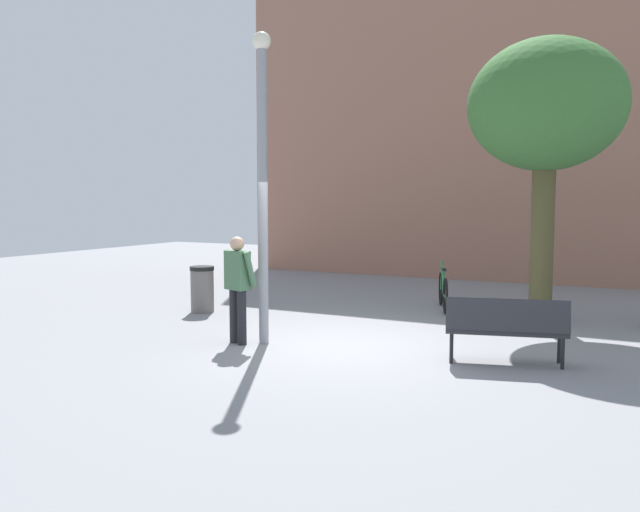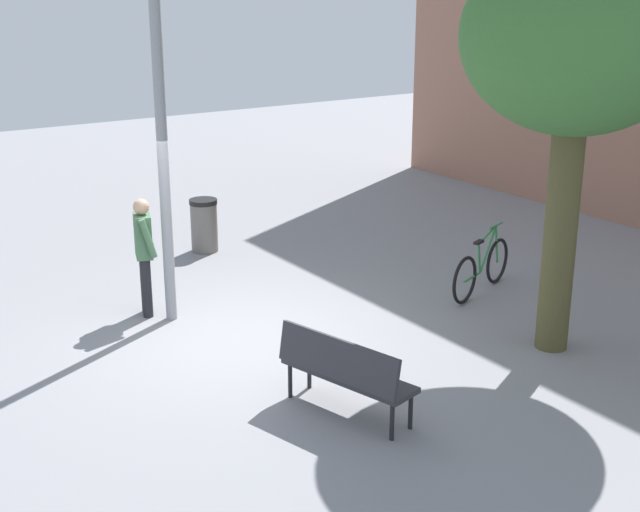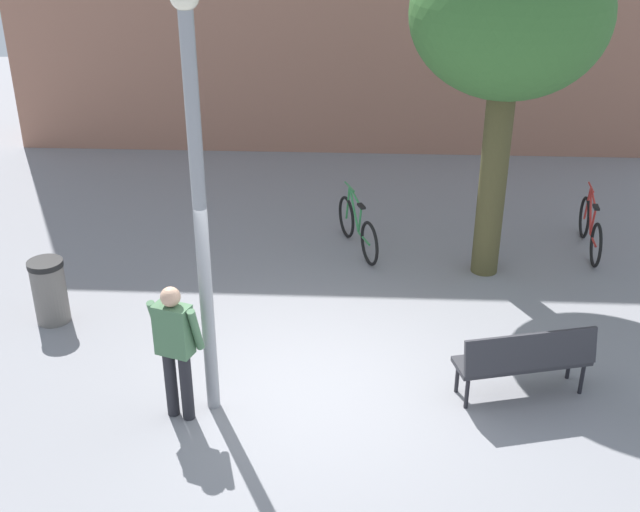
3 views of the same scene
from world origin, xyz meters
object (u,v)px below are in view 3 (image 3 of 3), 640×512
at_px(park_bench, 526,358).
at_px(plaza_tree, 510,18).
at_px(person_by_lamppost, 175,344).
at_px(lamppost, 199,193).
at_px(trash_bin, 50,291).
at_px(bicycle_green, 357,228).
at_px(bicycle_red, 590,229).

xyz_separation_m(park_bench, plaza_tree, (-0.00, 3.27, 3.29)).
xyz_separation_m(person_by_lamppost, park_bench, (3.96, 0.56, -0.42)).
bearing_deg(lamppost, park_bench, 5.62).
distance_m(lamppost, trash_bin, 3.82).
xyz_separation_m(lamppost, bicycle_green, (1.63, 4.30, -2.28)).
relative_size(plaza_tree, bicycle_green, 2.95).
height_order(lamppost, bicycle_green, lamppost).
height_order(lamppost, park_bench, lamppost).
xyz_separation_m(lamppost, trash_bin, (-2.55, 1.81, -2.20)).
height_order(lamppost, bicycle_red, lamppost).
height_order(plaza_tree, bicycle_green, plaza_tree).
bearing_deg(lamppost, plaza_tree, 45.08).
bearing_deg(bicycle_red, plaza_tree, -155.19).
bearing_deg(bicycle_green, park_bench, -63.29).
height_order(person_by_lamppost, plaza_tree, plaza_tree).
relative_size(bicycle_green, trash_bin, 1.87).
bearing_deg(bicycle_green, plaza_tree, -18.75).
distance_m(park_bench, bicycle_red, 4.48).
bearing_deg(park_bench, lamppost, -174.38).
distance_m(bicycle_red, trash_bin, 8.39).
xyz_separation_m(plaza_tree, bicycle_green, (-1.99, 0.67, -3.45)).
height_order(plaza_tree, trash_bin, plaza_tree).
relative_size(plaza_tree, bicycle_red, 2.80).
height_order(plaza_tree, bicycle_red, plaza_tree).
height_order(bicycle_green, trash_bin, bicycle_green).
xyz_separation_m(bicycle_green, trash_bin, (-4.18, -2.50, 0.08)).
distance_m(bicycle_green, trash_bin, 4.87).
height_order(bicycle_red, trash_bin, bicycle_red).
bearing_deg(trash_bin, bicycle_green, 30.83).
relative_size(lamppost, plaza_tree, 0.94).
relative_size(person_by_lamppost, trash_bin, 1.82).
xyz_separation_m(lamppost, bicycle_red, (5.41, 4.46, -2.28)).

